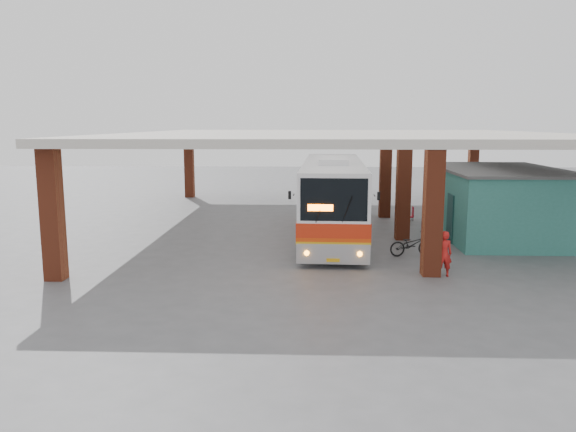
{
  "coord_description": "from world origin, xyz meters",
  "views": [
    {
      "loc": [
        -1.13,
        -21.7,
        5.12
      ],
      "look_at": [
        -1.97,
        0.0,
        1.52
      ],
      "focal_mm": 35.0,
      "sensor_mm": 36.0,
      "label": 1
    }
  ],
  "objects_px": {
    "motorcycle": "(412,244)",
    "red_chair": "(411,214)",
    "pedestrian": "(444,254)",
    "coach_bus": "(333,197)"
  },
  "relations": [
    {
      "from": "coach_bus",
      "to": "motorcycle",
      "type": "height_order",
      "value": "coach_bus"
    },
    {
      "from": "coach_bus",
      "to": "motorcycle",
      "type": "relative_size",
      "value": 7.16
    },
    {
      "from": "coach_bus",
      "to": "red_chair",
      "type": "xyz_separation_m",
      "value": [
        4.34,
        4.13,
        -1.46
      ]
    },
    {
      "from": "motorcycle",
      "to": "red_chair",
      "type": "height_order",
      "value": "motorcycle"
    },
    {
      "from": "motorcycle",
      "to": "pedestrian",
      "type": "relative_size",
      "value": 1.12
    },
    {
      "from": "motorcycle",
      "to": "pedestrian",
      "type": "xyz_separation_m",
      "value": [
        0.54,
        -2.95,
        0.32
      ]
    },
    {
      "from": "motorcycle",
      "to": "red_chair",
      "type": "bearing_deg",
      "value": -22.46
    },
    {
      "from": "motorcycle",
      "to": "red_chair",
      "type": "xyz_separation_m",
      "value": [
        1.41,
        8.04,
        -0.12
      ]
    },
    {
      "from": "coach_bus",
      "to": "pedestrian",
      "type": "height_order",
      "value": "coach_bus"
    },
    {
      "from": "coach_bus",
      "to": "pedestrian",
      "type": "relative_size",
      "value": 8.04
    }
  ]
}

